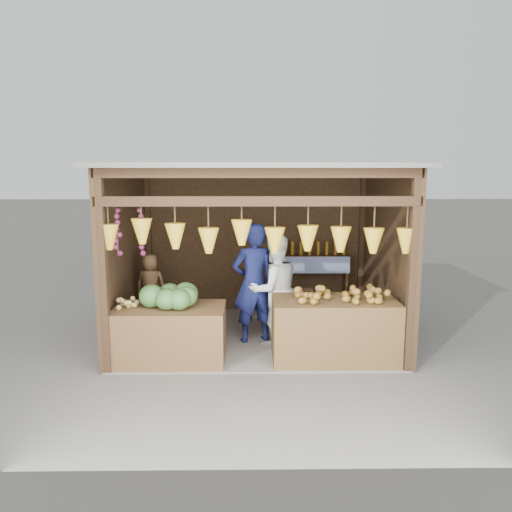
{
  "coord_description": "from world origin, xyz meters",
  "views": [
    {
      "loc": [
        -0.11,
        -7.54,
        2.55
      ],
      "look_at": [
        -0.01,
        -0.1,
        1.29
      ],
      "focal_mm": 35.0,
      "sensor_mm": 36.0,
      "label": 1
    }
  ],
  "objects": [
    {
      "name": "ground",
      "position": [
        0.0,
        0.0,
        0.0
      ],
      "size": [
        80.0,
        80.0,
        0.0
      ],
      "primitive_type": "plane",
      "color": "#514F49",
      "rests_on": "ground"
    },
    {
      "name": "vendor_seated",
      "position": [
        -1.66,
        0.13,
        0.81
      ],
      "size": [
        0.51,
        0.37,
        0.97
      ],
      "primitive_type": "imported",
      "rotation": [
        0.0,
        0.0,
        2.99
      ],
      "color": "brown",
      "rests_on": "stool"
    },
    {
      "name": "mango_pile",
      "position": [
        1.12,
        -1.06,
        0.96
      ],
      "size": [
        1.4,
        0.64,
        0.22
      ],
      "primitive_type": null,
      "color": "#B34517",
      "rests_on": "counter_right"
    },
    {
      "name": "man_standing",
      "position": [
        -0.05,
        -0.27,
        0.91
      ],
      "size": [
        0.77,
        0.63,
        1.81
      ],
      "primitive_type": "imported",
      "rotation": [
        0.0,
        0.0,
        3.47
      ],
      "color": "#131848",
      "rests_on": "ground"
    },
    {
      "name": "stall_structure",
      "position": [
        -0.03,
        -0.04,
        1.67
      ],
      "size": [
        4.3,
        3.3,
        2.66
      ],
      "color": "slate",
      "rests_on": "ground"
    },
    {
      "name": "woman_standing",
      "position": [
        0.26,
        -0.35,
        0.83
      ],
      "size": [
        0.97,
        0.87,
        1.65
      ],
      "primitive_type": "imported",
      "rotation": [
        0.0,
        0.0,
        3.51
      ],
      "color": "white",
      "rests_on": "ground"
    },
    {
      "name": "back_shelf",
      "position": [
        1.05,
        1.28,
        0.87
      ],
      "size": [
        1.25,
        0.32,
        1.32
      ],
      "color": "#382314",
      "rests_on": "ground"
    },
    {
      "name": "tanfruit_pile",
      "position": [
        -1.76,
        -1.05,
        0.83
      ],
      "size": [
        0.34,
        0.4,
        0.13
      ],
      "primitive_type": null,
      "color": "tan",
      "rests_on": "counter_left"
    },
    {
      "name": "stool",
      "position": [
        -1.66,
        0.13,
        0.16
      ],
      "size": [
        0.35,
        0.35,
        0.32
      ],
      "primitive_type": "cube",
      "color": "black",
      "rests_on": "ground"
    },
    {
      "name": "counter_left",
      "position": [
        -1.19,
        -1.04,
        0.38
      ],
      "size": [
        1.48,
        0.85,
        0.76
      ],
      "primitive_type": "cube",
      "color": "#52301B",
      "rests_on": "ground"
    },
    {
      "name": "counter_right",
      "position": [
        1.04,
        -1.02,
        0.43
      ],
      "size": [
        1.67,
        0.85,
        0.85
      ],
      "primitive_type": "cube",
      "color": "#513A1B",
      "rests_on": "ground"
    },
    {
      "name": "melon_pile",
      "position": [
        -1.19,
        -1.04,
        0.92
      ],
      "size": [
        1.0,
        0.5,
        0.32
      ],
      "primitive_type": null,
      "color": "#124415",
      "rests_on": "counter_left"
    }
  ]
}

